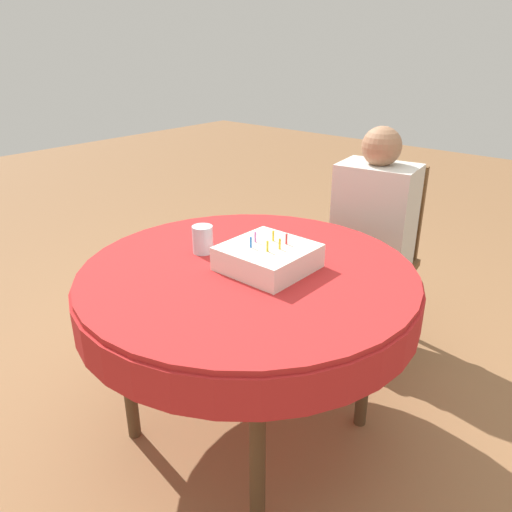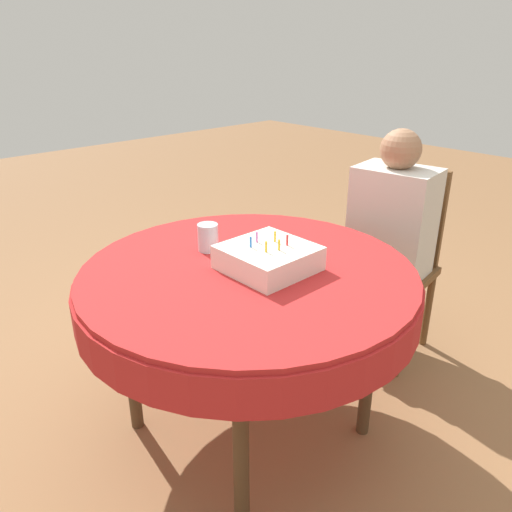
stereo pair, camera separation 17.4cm
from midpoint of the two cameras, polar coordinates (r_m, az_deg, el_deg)
ground_plane at (r=2.18m, az=-3.23°, el=-19.14°), size 12.00×12.00×0.00m
dining_table at (r=1.81m, az=-3.70°, el=-3.95°), size 1.21×1.21×0.73m
chair at (r=2.58m, az=11.67°, el=0.56°), size 0.45×0.45×0.92m
person at (r=2.43m, az=11.20°, el=3.75°), size 0.39×0.38×1.12m
birthday_cake at (r=1.75m, az=-1.46°, el=-0.19°), size 0.29×0.29×0.12m
drinking_glass at (r=1.90m, az=-8.80°, el=1.81°), size 0.08×0.08×0.11m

